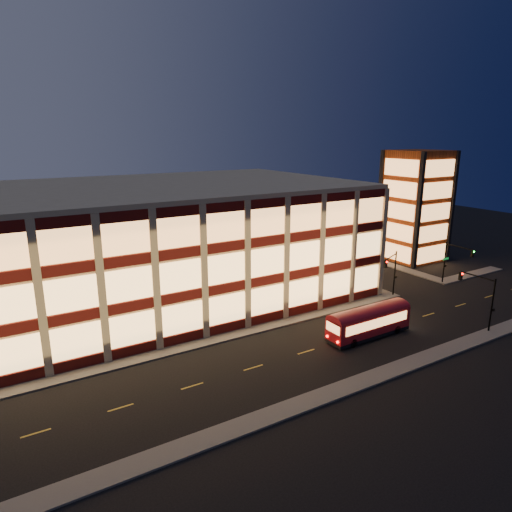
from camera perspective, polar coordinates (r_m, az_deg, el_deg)
ground at (r=48.07m, az=-2.02°, el=-10.23°), size 200.00×200.00×0.00m
sidewalk_office_south at (r=47.60m, az=-5.82°, el=-10.47°), size 54.00×2.00×0.15m
sidewalk_office_east at (r=73.43m, az=7.12°, el=-1.25°), size 2.00×30.00×0.15m
sidewalk_tower_south at (r=75.38m, az=25.10°, el=-2.16°), size 14.00×2.00×0.15m
sidewalk_tower_west at (r=80.53m, az=13.27°, el=-0.08°), size 2.00×30.00×0.15m
sidewalk_near at (r=38.60m, az=7.96°, el=-17.09°), size 100.00×2.00×0.15m
office_building at (r=59.33m, az=-12.63°, el=1.75°), size 50.45×30.45×14.50m
stair_tower at (r=79.78m, az=19.28°, el=5.89°), size 8.60×8.60×18.00m
traffic_signal_far at (r=60.11m, az=16.60°, el=-1.44°), size 3.79×1.87×6.00m
traffic_signal_right at (r=68.24m, az=23.53°, el=-0.16°), size 1.20×4.37×6.00m
traffic_signal_near at (r=54.70m, az=26.25°, el=-4.00°), size 0.32×4.45×6.00m
trolley_bus at (r=49.16m, az=13.92°, el=-7.78°), size 9.70×2.56×3.28m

